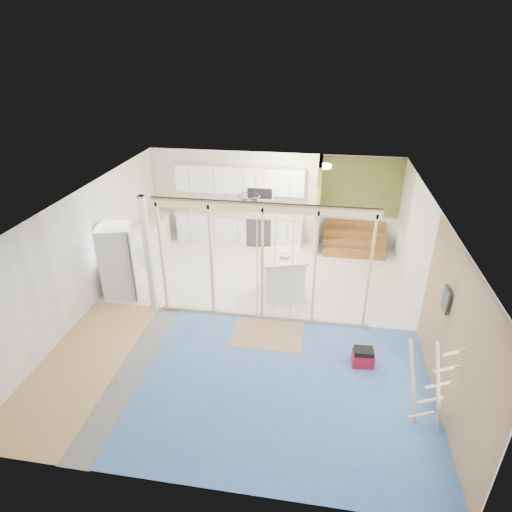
% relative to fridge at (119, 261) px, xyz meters
% --- Properties ---
extents(room, '(7.01, 8.01, 2.61)m').
position_rel_fridge_xyz_m(room, '(3.03, -0.45, 0.45)').
color(room, slate).
rests_on(room, ground).
extents(floor_overlays, '(7.00, 8.00, 0.03)m').
position_rel_fridge_xyz_m(floor_overlays, '(3.11, -0.39, -0.84)').
color(floor_overlays, silver).
rests_on(floor_overlays, room).
extents(stud_frame, '(4.66, 0.14, 2.60)m').
position_rel_fridge_xyz_m(stud_frame, '(2.79, -0.45, 0.74)').
color(stud_frame, '#DDC287').
rests_on(stud_frame, room).
extents(base_cabinets, '(4.45, 2.24, 0.93)m').
position_rel_fridge_xyz_m(base_cabinets, '(1.43, 2.91, -0.39)').
color(base_cabinets, white).
rests_on(base_cabinets, room).
extents(upper_cabinets, '(3.60, 0.41, 0.85)m').
position_rel_fridge_xyz_m(upper_cabinets, '(2.19, 3.37, 0.97)').
color(upper_cabinets, white).
rests_on(upper_cabinets, room).
extents(green_partition, '(2.25, 1.51, 2.60)m').
position_rel_fridge_xyz_m(green_partition, '(5.08, 3.21, 0.09)').
color(green_partition, olive).
rests_on(green_partition, room).
extents(pot_rack, '(0.52, 0.52, 0.72)m').
position_rel_fridge_xyz_m(pot_rack, '(2.73, 1.44, 1.14)').
color(pot_rack, black).
rests_on(pot_rack, room).
extents(sheathing_panel, '(0.02, 4.00, 2.60)m').
position_rel_fridge_xyz_m(sheathing_panel, '(6.51, -2.45, 0.45)').
color(sheathing_panel, tan).
rests_on(sheathing_panel, room).
extents(electrical_panel, '(0.04, 0.30, 0.40)m').
position_rel_fridge_xyz_m(electrical_panel, '(6.46, -1.85, 0.80)').
color(electrical_panel, '#343438').
rests_on(electrical_panel, room).
extents(ceiling_light, '(0.32, 0.32, 0.08)m').
position_rel_fridge_xyz_m(ceiling_light, '(4.43, 2.55, 1.69)').
color(ceiling_light, '#FFEABF').
rests_on(ceiling_light, room).
extents(fridge, '(0.93, 0.90, 1.71)m').
position_rel_fridge_xyz_m(fridge, '(0.00, 0.00, 0.00)').
color(fridge, silver).
rests_on(fridge, room).
extents(island, '(1.23, 1.23, 0.96)m').
position_rel_fridge_xyz_m(island, '(3.63, 0.65, -0.37)').
color(island, white).
rests_on(island, room).
extents(bowl, '(0.31, 0.31, 0.06)m').
position_rel_fridge_xyz_m(bowl, '(3.69, 0.60, 0.14)').
color(bowl, white).
rests_on(bowl, island).
extents(soap_bottle_a, '(0.13, 0.13, 0.29)m').
position_rel_fridge_xyz_m(soap_bottle_a, '(0.70, 3.20, 0.22)').
color(soap_bottle_a, silver).
rests_on(soap_bottle_a, base_cabinets).
extents(soap_bottle_b, '(0.12, 0.12, 0.21)m').
position_rel_fridge_xyz_m(soap_bottle_b, '(2.71, 3.29, 0.18)').
color(soap_bottle_b, silver).
rests_on(soap_bottle_b, base_cabinets).
extents(toolbox, '(0.40, 0.31, 0.36)m').
position_rel_fridge_xyz_m(toolbox, '(5.36, -1.65, -0.68)').
color(toolbox, maroon).
rests_on(toolbox, room).
extents(ladder, '(0.86, 0.12, 1.61)m').
position_rel_fridge_xyz_m(ladder, '(6.15, -2.90, -0.03)').
color(ladder, beige).
rests_on(ladder, room).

